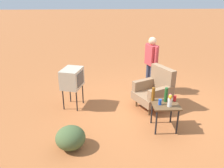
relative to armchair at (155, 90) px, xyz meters
The scene contains 11 objects.
ground_plane 0.50m from the armchair, 159.73° to the right, with size 60.00×60.00×0.00m, color #AD6033.
armchair is the anchor object (origin of this frame).
side_table 0.98m from the armchair, ahead, with size 0.56×0.56×0.61m.
tv_on_stand 2.11m from the armchair, 94.35° to the right, with size 0.70×0.59×1.03m.
person_standing 1.05m from the armchair, behind, with size 0.54×0.33×1.64m.
soda_can_blue 1.04m from the armchair, ahead, with size 0.07×0.07×0.12m, color blue.
soda_can_red 0.91m from the armchair, 14.44° to the left, with size 0.07×0.07×0.12m, color red.
bottle_wine_green 0.91m from the armchair, ahead, with size 0.07×0.07×0.32m, color #1E5623.
bottle_tall_amber 0.88m from the armchair, 16.58° to the right, with size 0.07×0.07×0.30m, color brown.
flower_vase 1.13m from the armchair, ahead, with size 0.14×0.10×0.27m.
shrub_near 2.52m from the armchair, 51.73° to the right, with size 0.58×0.58×0.44m, color #475B33.
Camera 1 is at (5.28, -1.35, 2.87)m, focal length 36.99 mm.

